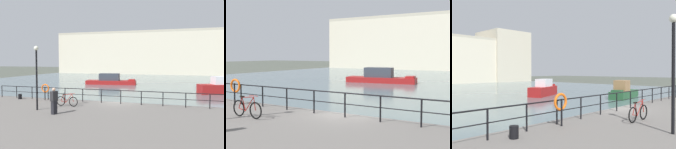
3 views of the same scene
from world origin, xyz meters
The scene contains 5 objects.
ground_plane centered at (0.00, 0.00, 0.00)m, with size 240.00×240.00×0.00m, color #4C5147.
moored_small_launch centered at (-9.15, 24.91, 0.71)m, with size 9.41×3.96×1.99m.
quay_railing centered at (0.44, -0.75, 1.83)m, with size 23.04×0.07×1.08m.
parked_bicycle centered at (-3.07, -3.01, 1.48)m, with size 1.77×0.09×0.98m.
life_ring_stand centered at (-6.20, -1.06, 2.06)m, with size 0.75×0.16×1.40m.
Camera 2 is at (6.83, -11.58, 3.79)m, focal length 47.66 mm.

